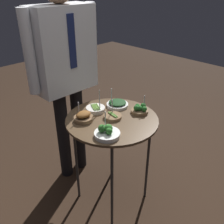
{
  "coord_description": "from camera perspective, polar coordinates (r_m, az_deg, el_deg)",
  "views": [
    {
      "loc": [
        -1.07,
        -1.07,
        1.63
      ],
      "look_at": [
        0.0,
        0.0,
        0.8
      ],
      "focal_mm": 40.0,
      "sensor_mm": 36.0,
      "label": 1
    }
  ],
  "objects": [
    {
      "name": "bowl_spinach_front_center",
      "position": [
        1.9,
        1.24,
        1.88
      ],
      "size": [
        0.17,
        0.17,
        0.14
      ],
      "color": "white",
      "rests_on": "serving_cart"
    },
    {
      "name": "bowl_broccoli_front_right",
      "position": [
        1.82,
        6.4,
        0.58
      ],
      "size": [
        0.13,
        0.13,
        0.13
      ],
      "color": "brown",
      "rests_on": "serving_cart"
    },
    {
      "name": "bowl_broccoli_back_left",
      "position": [
        1.54,
        -1.2,
        -4.69
      ],
      "size": [
        0.16,
        0.16,
        0.15
      ],
      "color": "white",
      "rests_on": "serving_cart"
    },
    {
      "name": "serving_cart",
      "position": [
        1.78,
        0.0,
        -3.11
      ],
      "size": [
        0.65,
        0.65,
        0.75
      ],
      "color": "brown",
      "rests_on": "ground_plane"
    },
    {
      "name": "ground_plane",
      "position": [
        2.22,
        0.0,
        -18.55
      ],
      "size": [
        8.0,
        8.0,
        0.0
      ],
      "primitive_type": "plane",
      "color": "black"
    },
    {
      "name": "bowl_asparagus_front_left",
      "position": [
        1.84,
        -3.77,
        0.75
      ],
      "size": [
        0.14,
        0.14,
        0.18
      ],
      "color": "silver",
      "rests_on": "serving_cart"
    },
    {
      "name": "bowl_roast_center",
      "position": [
        1.72,
        -6.53,
        -1.13
      ],
      "size": [
        0.13,
        0.13,
        0.13
      ],
      "color": "brown",
      "rests_on": "serving_cart"
    },
    {
      "name": "waiter_figure",
      "position": [
        1.96,
        -10.85,
        11.57
      ],
      "size": [
        0.62,
        0.23,
        1.69
      ],
      "color": "black",
      "rests_on": "ground_plane"
    },
    {
      "name": "bowl_asparagus_mid_right",
      "position": [
        1.74,
        0.19,
        -1.01
      ],
      "size": [
        0.13,
        0.13,
        0.13
      ],
      "color": "brown",
      "rests_on": "serving_cart"
    }
  ]
}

